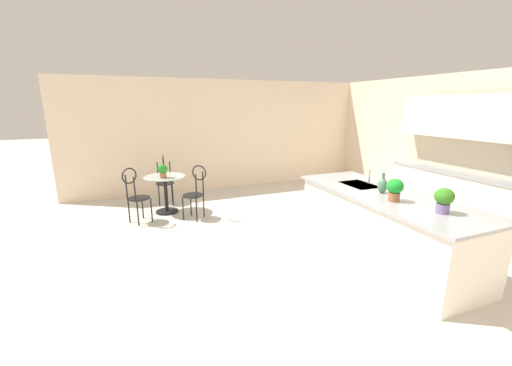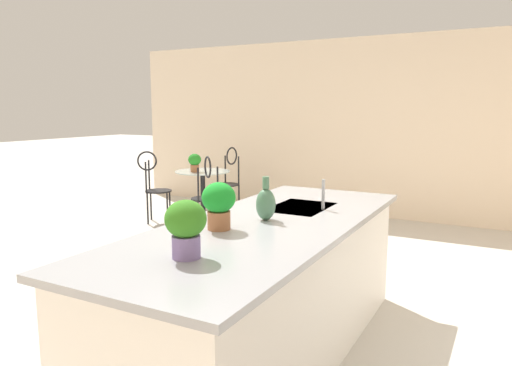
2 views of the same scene
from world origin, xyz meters
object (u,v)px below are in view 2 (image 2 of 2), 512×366
Objects in this scene: chair_near_window at (229,177)px; chair_toward_desk at (154,183)px; bistro_table at (203,191)px; potted_plant_counter_far at (186,225)px; chair_by_island at (206,191)px; potted_plant_counter_near at (219,203)px; vase_on_counter at (266,204)px; potted_plant_on_table at (195,162)px.

chair_toward_desk is (1.06, -0.61, 0.00)m from chair_near_window.
bistro_table is 2.77× the size of potted_plant_counter_far.
chair_by_island is 1.05m from chair_toward_desk.
chair_near_window and chair_by_island have the same top height.
chair_by_island is at bearing 37.91° from bistro_table.
potted_plant_counter_near is 1.00× the size of vase_on_counter.
potted_plant_counter_near is (2.95, 3.00, 0.51)m from chair_toward_desk.
potted_plant_on_table is at bearing -145.05° from potted_plant_counter_far.
chair_near_window is 1.22m from chair_toward_desk.
chair_near_window is 1.00× the size of chair_toward_desk.
chair_by_island is 3.97× the size of potted_plant_on_table.
potted_plant_counter_near is at bearing -21.67° from vase_on_counter.
vase_on_counter reaches higher than chair_by_island.
vase_on_counter is (2.89, 2.62, 0.14)m from potted_plant_on_table.
potted_plant_on_table is 0.91× the size of vase_on_counter.
potted_plant_counter_far is at bearing 34.95° from potted_plant_on_table.
potted_plant_counter_far is 0.57m from potted_plant_counter_near.
potted_plant_on_table is 0.91× the size of potted_plant_counter_near.
potted_plant_on_table is at bearing -7.03° from chair_near_window.
potted_plant_counter_near reaches higher than chair_near_window.
chair_near_window is 4.47m from vase_on_counter.
bistro_table is 0.77× the size of chair_by_island.
chair_by_island is (0.61, 0.47, 0.13)m from bistro_table.
chair_near_window is at bearing -161.40° from chair_by_island.
potted_plant_counter_far reaches higher than chair_toward_desk.
potted_plant_on_table is 4.09m from potted_plant_counter_near.
chair_toward_desk is at bearing -53.10° from bistro_table.
chair_toward_desk is at bearing -30.10° from chair_near_window.
vase_on_counter is at bearing 42.27° from potted_plant_on_table.
chair_near_window is at bearing 175.16° from bistro_table.
chair_near_window reaches higher than bistro_table.
potted_plant_counter_near reaches higher than bistro_table.
potted_plant_counter_far is at bearing 42.12° from chair_toward_desk.
chair_by_island is at bearing -147.23° from potted_plant_counter_far.
chair_toward_desk is 4.10m from vase_on_counter.
potted_plant_counter_near is at bearing 37.51° from potted_plant_on_table.
chair_toward_desk reaches higher than bistro_table.
bistro_table is 3.05× the size of potted_plant_on_table.
vase_on_counter is (3.02, 2.58, 0.58)m from bistro_table.
potted_plant_on_table is at bearing -132.66° from chair_by_island.
potted_plant_counter_near reaches higher than chair_toward_desk.
potted_plant_counter_near and vase_on_counter have the same top height.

